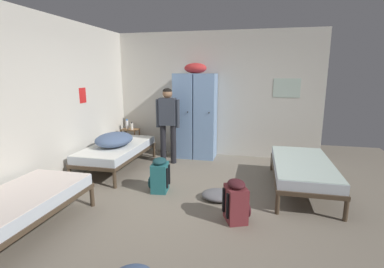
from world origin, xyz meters
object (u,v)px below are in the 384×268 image
object	(u,v)px
clothes_pile_grey	(219,195)
backpack_maroon	(237,202)
locker_bank	(195,114)
backpack_teal	(159,176)
bedding_heap	(114,139)
bed_left_front	(12,207)
bed_right	(302,168)
lotion_bottle	(132,126)
bed_left_rear	(117,150)
water_bottle	(127,124)
shelf_unit	(130,138)
person_traveler	(168,119)

from	to	relation	value
clothes_pile_grey	backpack_maroon	bearing A→B (deg)	-62.20
locker_bank	backpack_teal	size ratio (longest dim) A/B	3.76
bedding_heap	backpack_maroon	size ratio (longest dim) A/B	1.55
locker_bank	bed_left_front	xyz separation A→B (m)	(-1.32, -3.68, -0.59)
bedding_heap	bed_left_front	bearing A→B (deg)	-90.18
bed_right	lotion_bottle	bearing A→B (deg)	158.24
lotion_bottle	clothes_pile_grey	size ratio (longest dim) A/B	0.35
bed_left_front	bed_left_rear	distance (m)	2.50
locker_bank	bed_right	world-z (taller)	locker_bank
water_bottle	backpack_teal	world-z (taller)	water_bottle
backpack_maroon	shelf_unit	bearing A→B (deg)	135.12
locker_bank	bed_left_front	world-z (taller)	locker_bank
backpack_maroon	bed_right	bearing A→B (deg)	52.28
backpack_teal	shelf_unit	bearing A→B (deg)	125.32
shelf_unit	locker_bank	bearing A→B (deg)	0.81
bed_left_rear	bedding_heap	distance (m)	0.26
bedding_heap	water_bottle	world-z (taller)	water_bottle
water_bottle	clothes_pile_grey	distance (m)	3.32
bed_left_rear	backpack_maroon	bearing A→B (deg)	-32.13
bed_left_rear	backpack_teal	xyz separation A→B (m)	(1.17, -0.86, -0.12)
bedding_heap	person_traveler	xyz separation A→B (m)	(0.86, 0.69, 0.33)
backpack_maroon	person_traveler	bearing A→B (deg)	126.63
bed_right	backpack_teal	size ratio (longest dim) A/B	3.45
shelf_unit	backpack_teal	distance (m)	2.47
bed_left_front	backpack_teal	xyz separation A→B (m)	(1.17, 1.64, -0.12)
locker_bank	water_bottle	xyz separation A→B (m)	(-1.65, -0.00, -0.29)
person_traveler	lotion_bottle	size ratio (longest dim) A/B	8.81
bed_left_front	bed_right	world-z (taller)	same
shelf_unit	bedding_heap	distance (m)	1.30
bed_left_front	lotion_bottle	bearing A→B (deg)	92.85
backpack_maroon	clothes_pile_grey	world-z (taller)	backpack_maroon
bed_left_rear	backpack_teal	world-z (taller)	backpack_teal
bed_left_front	bedding_heap	distance (m)	2.42
clothes_pile_grey	lotion_bottle	bearing A→B (deg)	138.34
bed_left_rear	bed_left_front	bearing A→B (deg)	-90.00
shelf_unit	water_bottle	xyz separation A→B (m)	(-0.08, 0.02, 0.33)
water_bottle	lotion_bottle	world-z (taller)	water_bottle
bed_left_rear	person_traveler	bearing A→B (deg)	34.51
bed_right	lotion_bottle	world-z (taller)	lotion_bottle
shelf_unit	bed_left_front	size ratio (longest dim) A/B	0.30
bed_right	bedding_heap	distance (m)	3.40
clothes_pile_grey	bedding_heap	bearing A→B (deg)	158.13
shelf_unit	person_traveler	world-z (taller)	person_traveler
bed_right	backpack_teal	world-z (taller)	backpack_teal
lotion_bottle	person_traveler	bearing A→B (deg)	-26.29
backpack_maroon	backpack_teal	distance (m)	1.44
bed_right	shelf_unit	bearing A→B (deg)	158.08
bed_left_rear	lotion_bottle	distance (m)	1.16
bed_right	bedding_heap	bearing A→B (deg)	176.33
backpack_maroon	clothes_pile_grey	size ratio (longest dim) A/B	1.08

